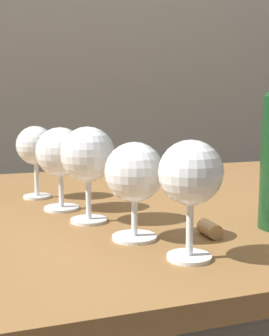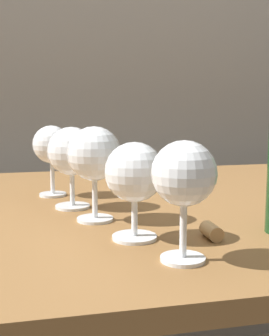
{
  "view_description": "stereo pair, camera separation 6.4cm",
  "coord_description": "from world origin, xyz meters",
  "px_view_note": "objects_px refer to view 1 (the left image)",
  "views": [
    {
      "loc": [
        -0.27,
        -0.82,
        0.97
      ],
      "look_at": [
        -0.06,
        -0.22,
        0.87
      ],
      "focal_mm": 48.86,
      "sensor_mm": 36.0,
      "label": 1
    },
    {
      "loc": [
        -0.2,
        -0.84,
        0.97
      ],
      "look_at": [
        -0.06,
        -0.22,
        0.87
      ],
      "focal_mm": 48.86,
      "sensor_mm": 36.0,
      "label": 2
    }
  ],
  "objects_px": {
    "wine_glass_merlot": "(191,174)",
    "wine_glass_pinot": "(135,174)",
    "wine_glass_cabernet": "(88,156)",
    "wine_glass_chardonnay": "(60,153)",
    "cork": "(210,229)",
    "wine_glass_white": "(36,147)"
  },
  "relations": [
    {
      "from": "cork",
      "to": "wine_glass_merlot",
      "type": "bearing_deg",
      "value": -132.15
    },
    {
      "from": "wine_glass_merlot",
      "to": "wine_glass_pinot",
      "type": "relative_size",
      "value": 1.08
    },
    {
      "from": "wine_glass_cabernet",
      "to": "wine_glass_chardonnay",
      "type": "distance_m",
      "value": 0.1
    },
    {
      "from": "wine_glass_chardonnay",
      "to": "cork",
      "type": "xyz_separation_m",
      "value": [
        0.18,
        -0.24,
        -0.09
      ]
    },
    {
      "from": "wine_glass_white",
      "to": "wine_glass_cabernet",
      "type": "bearing_deg",
      "value": -74.64
    },
    {
      "from": "wine_glass_merlot",
      "to": "wine_glass_white",
      "type": "relative_size",
      "value": 1.03
    },
    {
      "from": "wine_glass_merlot",
      "to": "wine_glass_pinot",
      "type": "xyz_separation_m",
      "value": [
        -0.04,
        0.1,
        -0.01
      ]
    },
    {
      "from": "wine_glass_cabernet",
      "to": "wine_glass_chardonnay",
      "type": "xyz_separation_m",
      "value": [
        -0.03,
        0.1,
        -0.01
      ]
    },
    {
      "from": "wine_glass_pinot",
      "to": "wine_glass_chardonnay",
      "type": "xyz_separation_m",
      "value": [
        -0.07,
        0.21,
        0.01
      ]
    },
    {
      "from": "wine_glass_cabernet",
      "to": "wine_glass_pinot",
      "type": "bearing_deg",
      "value": -69.63
    },
    {
      "from": "wine_glass_white",
      "to": "wine_glass_merlot",
      "type": "bearing_deg",
      "value": -71.93
    },
    {
      "from": "wine_glass_cabernet",
      "to": "wine_glass_merlot",
      "type": "bearing_deg",
      "value": -69.29
    },
    {
      "from": "wine_glass_pinot",
      "to": "cork",
      "type": "bearing_deg",
      "value": -12.62
    },
    {
      "from": "wine_glass_pinot",
      "to": "cork",
      "type": "relative_size",
      "value": 3.35
    },
    {
      "from": "wine_glass_white",
      "to": "cork",
      "type": "relative_size",
      "value": 3.49
    },
    {
      "from": "wine_glass_cabernet",
      "to": "cork",
      "type": "relative_size",
      "value": 3.73
    },
    {
      "from": "wine_glass_pinot",
      "to": "wine_glass_white",
      "type": "height_order",
      "value": "wine_glass_white"
    },
    {
      "from": "wine_glass_white",
      "to": "cork",
      "type": "distance_m",
      "value": 0.42
    },
    {
      "from": "cork",
      "to": "wine_glass_white",
      "type": "bearing_deg",
      "value": 120.8
    },
    {
      "from": "wine_glass_pinot",
      "to": "wine_glass_cabernet",
      "type": "relative_size",
      "value": 0.9
    },
    {
      "from": "wine_glass_cabernet",
      "to": "cork",
      "type": "bearing_deg",
      "value": -42.26
    },
    {
      "from": "wine_glass_chardonnay",
      "to": "cork",
      "type": "bearing_deg",
      "value": -52.79
    }
  ]
}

